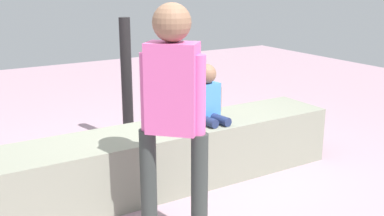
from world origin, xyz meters
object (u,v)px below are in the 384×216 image
Objects in this scene: adult_standing at (173,103)px; cake_plate at (184,125)px; handbag_black_leather at (198,135)px; water_bottle_near_gift at (211,115)px; child_seated at (207,97)px.

cake_plate is at bearing 54.58° from adult_standing.
adult_standing is 1.96m from handbag_black_leather.
handbag_black_leather is (0.62, 0.76, -0.42)m from cake_plate.
adult_standing is 2.68m from water_bottle_near_gift.
cake_plate is at bearing -170.92° from child_seated.
child_seated is at bearing 9.08° from cake_plate.
handbag_black_leather is at bearing 62.85° from child_seated.
child_seated is 0.32× the size of adult_standing.
child_seated reaches higher than water_bottle_near_gift.
child_seated is at bearing 44.24° from adult_standing.
handbag_black_leather reaches higher than water_bottle_near_gift.
child_seated is 0.32m from cake_plate.
water_bottle_near_gift is (0.90, 1.27, -0.62)m from child_seated.
handbag_black_leather is at bearing 50.86° from cake_plate.
child_seated is 1.01m from handbag_black_leather.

